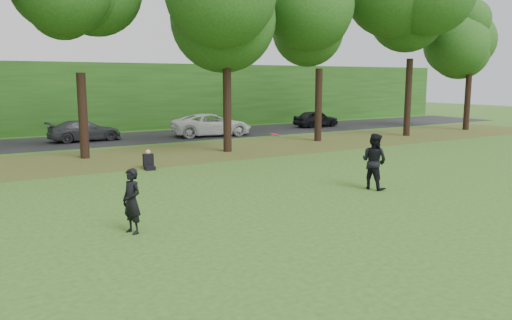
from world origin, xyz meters
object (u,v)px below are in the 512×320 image
Objects in this scene: frisbee at (275,135)px; seated_person at (149,162)px; player_left at (132,201)px; player_right at (374,161)px.

frisbee is 0.46× the size of seated_person.
player_left is 8.82m from player_right.
player_right is 5.18× the size of frisbee.
player_right is at bearing -47.52° from seated_person.
seated_person is at bearing 98.29° from frisbee.
frisbee is 8.33m from seated_person.
frisbee is (-4.25, -0.15, 1.19)m from player_right.
frisbee reaches higher than seated_person.
frisbee is at bearing 77.30° from player_left.
player_left is 0.84× the size of player_right.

